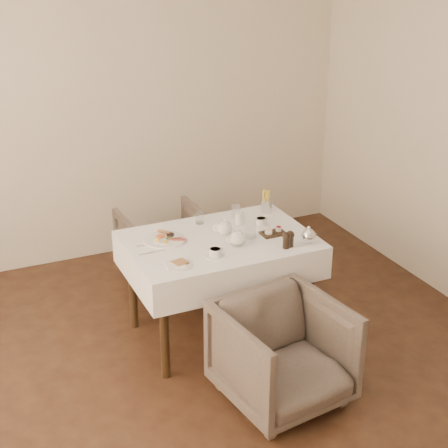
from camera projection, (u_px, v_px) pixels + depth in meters
The scene contains 20 objects.
table at pixel (219, 254), 4.77m from camera, with size 1.28×0.88×0.75m.
armchair_near at pixel (283, 354), 4.19m from camera, with size 0.71×0.73×0.66m, color #4D4139.
armchair_far at pixel (165, 247), 5.64m from camera, with size 0.66×0.68×0.62m, color #4D4139.
breakfast_plate at pixel (165, 239), 4.70m from camera, with size 0.29×0.29×0.04m.
side_plate at pixel (178, 265), 4.34m from camera, with size 0.18×0.18×0.02m.
teapot_centre at pixel (224, 227), 4.77m from camera, with size 0.15×0.12×0.12m, color white, non-canonical shape.
teapot_front at pixel (237, 237), 4.60m from camera, with size 0.16×0.12×0.13m, color white, non-canonical shape.
creamer at pixel (240, 218), 4.95m from camera, with size 0.07×0.07×0.08m, color white.
teacup_near at pixel (215, 253), 4.45m from camera, with size 0.12×0.12×0.06m.
teacup_far at pixel (261, 222), 4.93m from camera, with size 0.12×0.12×0.06m.
glass_left at pixel (200, 218), 4.96m from camera, with size 0.06×0.06×0.09m, color silver.
glass_mid at pixel (251, 231), 4.72m from camera, with size 0.07×0.07×0.10m, color silver.
glass_right at pixel (236, 211), 5.06m from camera, with size 0.07×0.07×0.09m, color silver.
condiment_board at pixel (273, 233), 4.79m from camera, with size 0.17×0.11×0.04m.
pepper_mill_left at pixel (286, 240), 4.57m from camera, with size 0.06×0.06×0.12m, color black, non-canonical shape.
pepper_mill_right at pixel (290, 239), 4.59m from camera, with size 0.06×0.06×0.12m, color black, non-canonical shape.
silver_pot at pixel (308, 235), 4.63m from camera, with size 0.12×0.10×0.13m, color white, non-canonical shape.
fries_cup at pixel (266, 202), 5.14m from camera, with size 0.08×0.08×0.18m.
cutlery_fork at pixel (151, 245), 4.63m from camera, with size 0.02×0.19×0.00m, color silver.
cutlery_knife at pixel (152, 252), 4.52m from camera, with size 0.01×0.18×0.00m, color silver.
Camera 1 is at (-1.38, -3.08, 2.73)m, focal length 55.00 mm.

